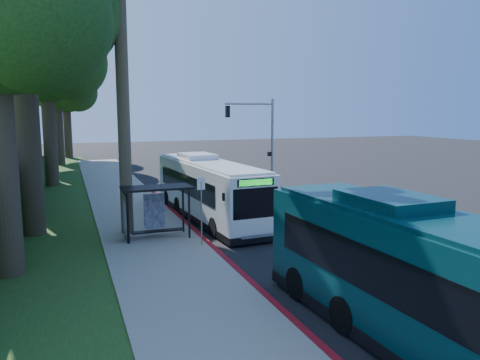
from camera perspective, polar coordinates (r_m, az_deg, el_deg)
name	(u,v)px	position (r m, az deg, el deg)	size (l,w,h in m)	color
ground	(267,215)	(27.46, 3.36, -4.31)	(140.00, 140.00, 0.00)	black
sidewalk	(141,225)	(25.45, -11.92, -5.36)	(4.50, 70.00, 0.12)	gray
red_curb	(204,240)	(22.13, -4.39, -7.28)	(0.25, 30.00, 0.13)	maroon
grass_verge	(31,214)	(30.17, -24.17, -3.83)	(8.00, 70.00, 0.06)	#234719
bus_shelter	(151,202)	(22.33, -10.83, -2.67)	(3.20, 1.51, 2.55)	black
stop_sign_pole	(201,202)	(20.62, -4.75, -2.68)	(0.35, 0.06, 3.17)	gray
traffic_signal_pole	(261,132)	(37.50, 2.53, 5.92)	(4.10, 0.30, 7.00)	gray
tree_2	(47,54)	(40.73, -22.52, 14.03)	(8.82, 8.40, 15.12)	#382B1E
tree_3	(25,46)	(48.92, -24.71, 14.63)	(10.08, 9.60, 17.28)	#382B1E
tree_4	(57,77)	(56.59, -21.44, 11.57)	(8.40, 8.00, 14.14)	#382B1E
tree_5	(66,88)	(64.54, -20.42, 10.48)	(7.35, 7.00, 12.86)	#382B1E
white_bus	(208,188)	(26.36, -3.88, -1.02)	(3.33, 12.02, 3.54)	silver
teal_bus	(444,289)	(12.33, 23.58, -12.11)	(3.26, 12.89, 3.81)	#092F33
pickup	(221,179)	(36.16, -2.39, 0.08)	(2.68, 5.81, 1.61)	silver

